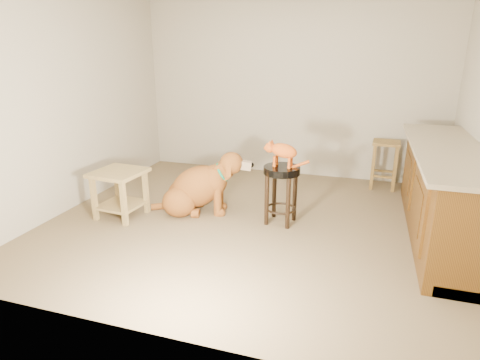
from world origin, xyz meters
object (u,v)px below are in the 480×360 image
(wood_stool, at_px, (384,164))
(tabby_kitten, at_px, (282,151))
(golden_retriever, at_px, (198,188))
(side_table, at_px, (120,187))
(padded_stool, at_px, (281,183))

(wood_stool, relative_size, tabby_kitten, 1.30)
(golden_retriever, distance_m, tabby_kitten, 1.12)
(wood_stool, bearing_deg, tabby_kitten, -125.34)
(side_table, height_order, tabby_kitten, tabby_kitten)
(side_table, relative_size, golden_retriever, 0.47)
(side_table, bearing_deg, golden_retriever, 26.45)
(side_table, height_order, golden_retriever, golden_retriever)
(wood_stool, bearing_deg, side_table, -145.83)
(tabby_kitten, bearing_deg, wood_stool, 61.67)
(padded_stool, xyz_separation_m, wood_stool, (1.12, 1.60, -0.12))
(wood_stool, height_order, golden_retriever, golden_retriever)
(padded_stool, relative_size, tabby_kitten, 1.29)
(side_table, bearing_deg, tabby_kitten, 12.19)
(side_table, distance_m, tabby_kitten, 1.89)
(golden_retriever, bearing_deg, wood_stool, 23.12)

